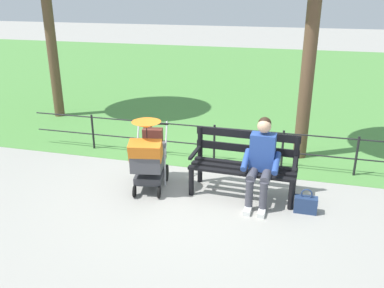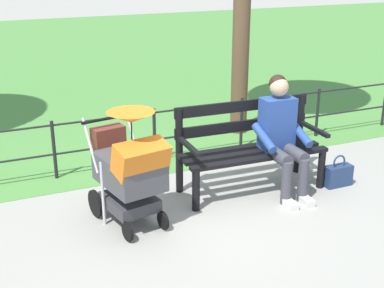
% 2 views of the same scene
% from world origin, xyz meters
% --- Properties ---
extents(ground_plane, '(60.00, 60.00, 0.00)m').
position_xyz_m(ground_plane, '(0.00, 0.00, 0.00)').
color(ground_plane, '#9E9B93').
extents(grass_lawn, '(40.00, 16.00, 0.01)m').
position_xyz_m(grass_lawn, '(0.00, -8.80, 0.00)').
color(grass_lawn, '#518E42').
rests_on(grass_lawn, ground).
extents(park_bench, '(1.62, 0.66, 0.96)m').
position_xyz_m(park_bench, '(-0.70, -0.12, 0.53)').
color(park_bench, black).
rests_on(park_bench, ground).
extents(person_on_bench, '(0.55, 0.74, 1.28)m').
position_xyz_m(person_on_bench, '(-0.97, 0.11, 0.68)').
color(person_on_bench, '#42424C').
rests_on(person_on_bench, ground).
extents(stroller, '(0.65, 0.96, 1.15)m').
position_xyz_m(stroller, '(0.75, 0.17, 0.59)').
color(stroller, black).
rests_on(stroller, ground).
extents(handbag, '(0.32, 0.14, 0.37)m').
position_xyz_m(handbag, '(-1.65, 0.27, 0.13)').
color(handbag, navy).
rests_on(handbag, ground).
extents(park_fence, '(7.35, 0.04, 0.70)m').
position_xyz_m(park_fence, '(-0.27, -1.22, 0.42)').
color(park_fence, black).
rests_on(park_fence, ground).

